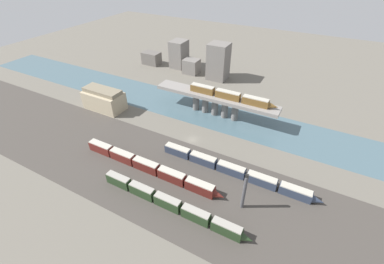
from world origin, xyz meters
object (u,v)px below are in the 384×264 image
object	(u,v)px
train_on_bridge	(231,96)
warehouse_building	(104,99)
train_yard_far	(235,171)
train_yard_mid	(149,167)
train_yard_near	(170,203)
signal_tower	(244,192)

from	to	relation	value
train_on_bridge	warehouse_building	xyz separation A→B (m)	(-59.63, -21.03, -7.00)
train_on_bridge	train_yard_far	world-z (taller)	train_on_bridge
train_yard_far	warehouse_building	bearing A→B (deg)	169.69
warehouse_building	train_on_bridge	bearing A→B (deg)	19.43
train_yard_mid	train_yard_far	size ratio (longest dim) A/B	0.98
train_yard_near	train_yard_mid	xyz separation A→B (m)	(-15.83, 10.46, -0.00)
train_on_bridge	warehouse_building	bearing A→B (deg)	-160.57
train_yard_near	train_yard_far	xyz separation A→B (m)	(12.80, 23.65, -0.25)
train_on_bridge	signal_tower	xyz separation A→B (m)	(22.87, -47.31, -5.18)
train_yard_mid	train_yard_near	bearing A→B (deg)	-33.45
train_on_bridge	signal_tower	size ratio (longest dim) A/B	2.90
train_yard_far	signal_tower	bearing A→B (deg)	-60.21
warehouse_building	train_yard_far	bearing A→B (deg)	-10.31
train_yard_far	warehouse_building	xyz separation A→B (m)	(-75.30, 13.70, 3.41)
train_yard_mid	warehouse_building	size ratio (longest dim) A/B	2.88
train_on_bridge	train_yard_near	bearing A→B (deg)	-87.19
train_yard_near	signal_tower	world-z (taller)	signal_tower
warehouse_building	signal_tower	world-z (taller)	signal_tower
train_on_bridge	train_yard_far	bearing A→B (deg)	-65.71
train_yard_mid	signal_tower	size ratio (longest dim) A/B	4.04
train_yard_far	train_yard_mid	bearing A→B (deg)	-155.27
train_on_bridge	train_yard_near	size ratio (longest dim) A/B	0.80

